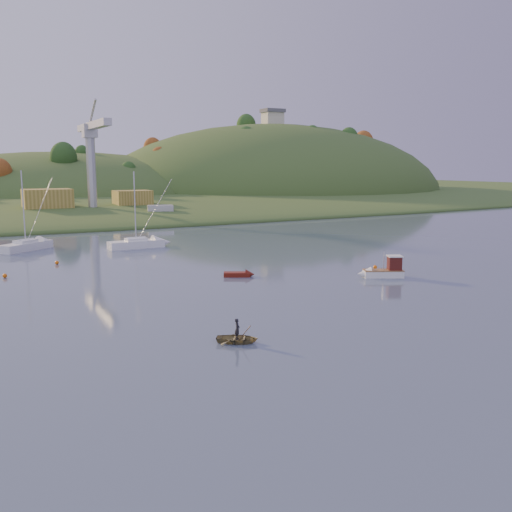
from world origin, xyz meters
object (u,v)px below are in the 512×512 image
fishing_boat (380,271)px  canoe (237,339)px  sailboat_far (136,243)px  sailboat_near (26,245)px  red_tender (243,274)px

fishing_boat → canoe: fishing_boat is taller
sailboat_far → canoe: 51.18m
sailboat_near → red_tender: (19.86, -33.97, -0.52)m
red_tender → fishing_boat: bearing=-3.0°
fishing_boat → sailboat_far: size_ratio=0.46×
sailboat_near → canoe: sailboat_near is taller
sailboat_far → red_tender: 28.79m
fishing_boat → canoe: bearing=55.2°
sailboat_far → red_tender: bearing=-84.1°
canoe → red_tender: bearing=5.7°
sailboat_far → canoe: sailboat_far is taller
red_tender → canoe: bearing=-90.9°
sailboat_near → canoe: size_ratio=3.94×
fishing_boat → sailboat_near: bearing=-25.3°
fishing_boat → sailboat_near: size_ratio=0.45×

